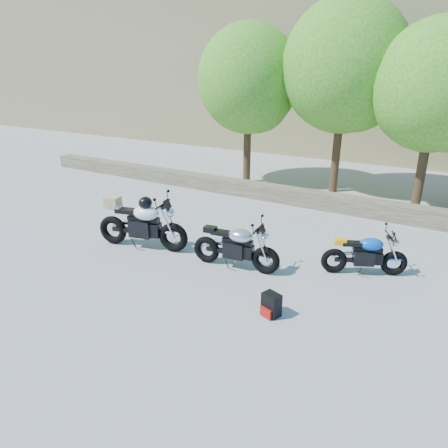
{
  "coord_description": "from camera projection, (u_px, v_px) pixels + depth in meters",
  "views": [
    {
      "loc": [
        4.6,
        -6.31,
        3.97
      ],
      "look_at": [
        0.2,
        1.0,
        0.75
      ],
      "focal_mm": 32.0,
      "sensor_mm": 36.0,
      "label": 1
    }
  ],
  "objects": [
    {
      "name": "white_bike",
      "position": [
        141.0,
        223.0,
        9.52
      ],
      "size": [
        2.31,
        0.87,
        1.3
      ],
      "rotation": [
        0.0,
        0.0,
        0.24
      ],
      "color": "black",
      "rests_on": "ground"
    },
    {
      "name": "stone_wall",
      "position": [
        290.0,
        195.0,
        13.0
      ],
      "size": [
        22.0,
        0.55,
        0.5
      ],
      "primitive_type": "cube",
      "color": "#433D2D",
      "rests_on": "ground"
    },
    {
      "name": "blue_bike",
      "position": [
        365.0,
        255.0,
        8.3
      ],
      "size": [
        1.66,
        0.89,
        0.89
      ],
      "rotation": [
        0.0,
        0.0,
        0.44
      ],
      "color": "black",
      "rests_on": "ground"
    },
    {
      "name": "silver_bike",
      "position": [
        236.0,
        247.0,
        8.55
      ],
      "size": [
        1.99,
        0.63,
        1.0
      ],
      "rotation": [
        0.0,
        0.0,
        0.13
      ],
      "color": "black",
      "rests_on": "ground"
    },
    {
      "name": "tree_decid_left",
      "position": [
        250.0,
        84.0,
        14.27
      ],
      "size": [
        3.67,
        3.67,
        5.62
      ],
      "color": "#382314",
      "rests_on": "ground"
    },
    {
      "name": "backpack",
      "position": [
        271.0,
        305.0,
        6.93
      ],
      "size": [
        0.36,
        0.34,
        0.42
      ],
      "rotation": [
        0.0,
        0.0,
        -0.33
      ],
      "color": "black",
      "rests_on": "ground"
    },
    {
      "name": "ground",
      "position": [
        192.0,
        268.0,
        8.68
      ],
      "size": [
        90.0,
        90.0,
        0.0
      ],
      "primitive_type": "plane",
      "color": "gray",
      "rests_on": "ground"
    },
    {
      "name": "tree_decid_mid",
      "position": [
        347.0,
        71.0,
        12.86
      ],
      "size": [
        4.08,
        4.08,
        6.24
      ],
      "color": "#382314",
      "rests_on": "ground"
    },
    {
      "name": "tree_decid_right",
      "position": [
        439.0,
        92.0,
        11.22
      ],
      "size": [
        3.54,
        3.54,
        5.41
      ],
      "color": "#382314",
      "rests_on": "ground"
    }
  ]
}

